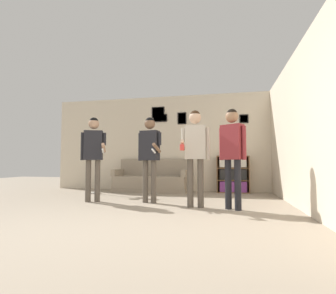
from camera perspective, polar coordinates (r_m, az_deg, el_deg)
The scene contains 10 objects.
ground_plane at distance 3.30m, azimuth -12.17°, elevation -17.02°, with size 20.00×20.00×0.00m, color gray.
wall_back at distance 7.47m, azimuth 2.06°, elevation 0.95°, with size 7.43×0.08×2.70m.
wall_right at distance 5.29m, azimuth 25.63°, elevation 3.08°, with size 0.06×6.78×2.70m.
couch at distance 7.21m, azimuth -3.68°, elevation -7.36°, with size 2.01×0.80×0.88m.
bookshelf at distance 7.12m, azimuth 13.94°, elevation -5.78°, with size 0.84×0.30×0.96m.
floor_lamp at distance 6.98m, azimuth -15.40°, elevation 0.69°, with size 0.41×0.45×1.61m.
person_player_foreground_left at distance 5.52m, azimuth -15.94°, elevation -0.51°, with size 0.58×0.41×1.70m.
person_player_foreground_center at distance 5.19m, azimuth -4.03°, elevation -0.62°, with size 0.49×0.51×1.68m.
person_watcher_holding_cup at distance 4.65m, azimuth 5.93°, elevation -0.00°, with size 0.50×0.45×1.71m.
person_spectator_near_bookshelf at distance 4.53m, azimuth 13.84°, elevation -0.04°, with size 0.43×0.36×1.69m.
Camera 1 is at (1.31, -2.92, 0.77)m, focal length 28.00 mm.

